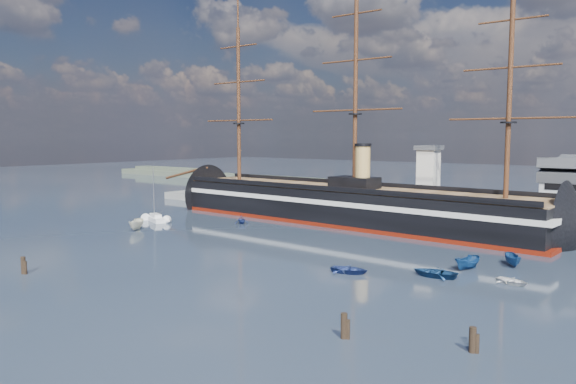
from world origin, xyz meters
The scene contains 16 objects.
ground centered at (0.00, 40.00, 0.00)m, with size 600.00×600.00×0.00m, color #1D2939.
quay centered at (10.00, 76.00, 0.00)m, with size 180.00×18.00×2.00m, color slate.
quay_tower centered at (3.00, 73.00, 9.75)m, with size 5.00×5.00×15.00m.
shoreline centered at (-139.23, 135.00, 1.45)m, with size 120.00×10.00×4.00m.
warship centered at (-11.91, 60.00, 4.04)m, with size 113.30×21.14×53.94m.
sailboat centered at (-44.93, 35.47, 0.77)m, with size 7.83×4.93×12.09m.
motorboat_a centered at (-38.53, 25.47, 0.00)m, with size 6.92×2.54×2.77m, color white.
motorboat_b centered at (14.59, 21.36, 0.00)m, with size 3.26×1.30×1.52m, color navy.
motorboat_c centered at (26.84, 33.39, 0.00)m, with size 6.07×2.23×2.43m, color navy.
motorboat_d centered at (-27.51, 44.83, 0.00)m, with size 5.62×2.44×2.06m, color navy.
motorboat_e centered at (34.27, 29.32, 0.00)m, with size 2.59×1.04×1.21m, color white.
motorboat_f centered at (31.36, 39.59, 0.00)m, with size 5.80×2.13×2.32m, color navy.
motorboat_g centered at (24.79, 26.86, 0.00)m, with size 3.76×1.50×1.76m, color navy.
piling_near_left centered at (-20.79, -6.80, 0.00)m, with size 0.64×0.64×3.13m, color black.
piling_near_right centered at (27.63, -0.61, 0.00)m, with size 0.64×0.64×3.15m, color black.
piling_far_right centered at (38.41, 3.45, 0.00)m, with size 0.64×0.64×3.00m, color black.
Camera 1 is at (55.05, -44.26, 18.99)m, focal length 35.00 mm.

